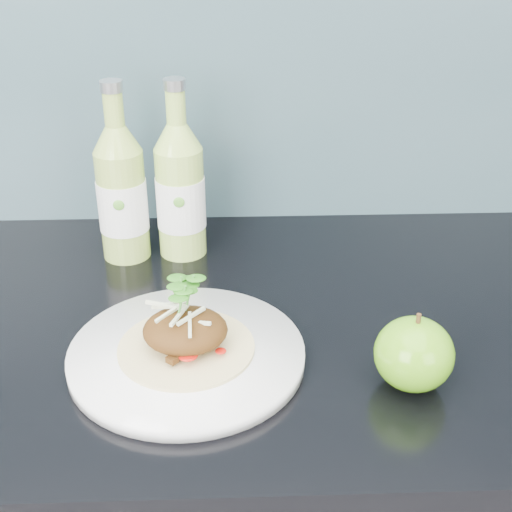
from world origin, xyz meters
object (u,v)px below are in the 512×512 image
Objects in this scene: cider_bottle_right at (180,191)px; cider_bottle_left at (122,193)px; dinner_plate at (187,355)px; green_apple at (414,354)px.

cider_bottle_left is at bearing -172.06° from cider_bottle_right.
cider_bottle_left and cider_bottle_right have the same top height.
dinner_plate is 0.29m from cider_bottle_left.
dinner_plate is at bearing -82.80° from cider_bottle_right.
green_apple is at bearing -46.88° from cider_bottle_right.
green_apple is 0.46m from cider_bottle_left.
cider_bottle_right is at bearing 29.12° from cider_bottle_left.
cider_bottle_left is (-0.10, 0.26, 0.09)m from dinner_plate.
green_apple is 0.41m from cider_bottle_right.
green_apple reaches higher than dinner_plate.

